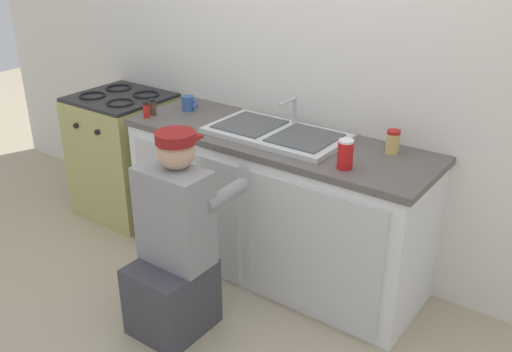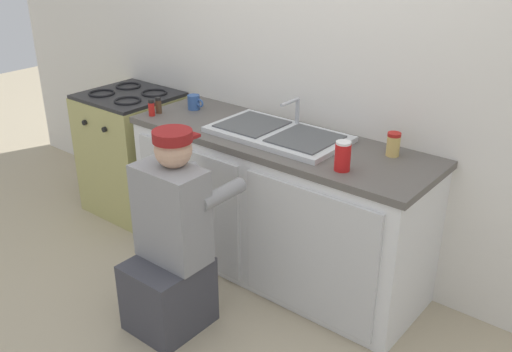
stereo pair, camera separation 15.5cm
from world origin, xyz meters
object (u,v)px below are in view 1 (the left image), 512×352
plumber_person (174,252)px  spice_bottle_pepper (153,107)px  coffee_mug (188,103)px  spice_bottle_red (146,110)px  condiment_jar (393,142)px  sink_double_basin (277,133)px  soda_cup_red (345,154)px  stove_range (125,155)px

plumber_person → spice_bottle_pepper: size_ratio=10.52×
coffee_mug → spice_bottle_red: bearing=-113.8°
condiment_jar → coffee_mug: 1.38m
sink_double_basin → soda_cup_red: bearing=-18.5°
stove_range → spice_bottle_red: size_ratio=8.72×
condiment_jar → soda_cup_red: size_ratio=0.84×
sink_double_basin → condiment_jar: bearing=13.4°
condiment_jar → soda_cup_red: soda_cup_red is taller
spice_bottle_pepper → spice_bottle_red: same height
condiment_jar → spice_bottle_red: size_ratio=1.22×
stove_range → spice_bottle_pepper: size_ratio=8.72×
stove_range → spice_bottle_pepper: spice_bottle_pepper is taller
stove_range → plumber_person: (1.21, -0.77, 0.01)m
soda_cup_red → spice_bottle_red: bearing=-178.9°
sink_double_basin → spice_bottle_red: size_ratio=7.62×
sink_double_basin → spice_bottle_red: 0.87m
plumber_person → soda_cup_red: plumber_person is taller
spice_bottle_pepper → spice_bottle_red: (0.00, -0.06, 0.00)m
coffee_mug → sink_double_basin: bearing=-4.6°
sink_double_basin → coffee_mug: (-0.73, 0.06, 0.03)m
coffee_mug → soda_cup_red: soda_cup_red is taller
coffee_mug → soda_cup_red: 1.29m
sink_double_basin → plumber_person: (-0.12, -0.77, -0.45)m
condiment_jar → stove_range: bearing=-175.5°
plumber_person → spice_bottle_red: size_ratio=10.52×
spice_bottle_pepper → spice_bottle_red: size_ratio=1.00×
plumber_person → spice_bottle_red: 1.04m
stove_range → coffee_mug: 0.78m
spice_bottle_pepper → spice_bottle_red: bearing=-85.9°
coffee_mug → plumber_person: bearing=-53.3°
sink_double_basin → stove_range: size_ratio=0.87×
sink_double_basin → coffee_mug: bearing=175.4°
spice_bottle_red → coffee_mug: bearing=66.2°
plumber_person → spice_bottle_pepper: plumber_person is taller
plumber_person → soda_cup_red: size_ratio=7.26×
plumber_person → condiment_jar: bearing=50.5°
plumber_person → stove_range: bearing=147.8°
sink_double_basin → soda_cup_red: sink_double_basin is taller
condiment_jar → spice_bottle_pepper: condiment_jar is taller
sink_double_basin → coffee_mug: 0.74m
spice_bottle_red → condiment_jar: bearing=13.5°
sink_double_basin → stove_range: sink_double_basin is taller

